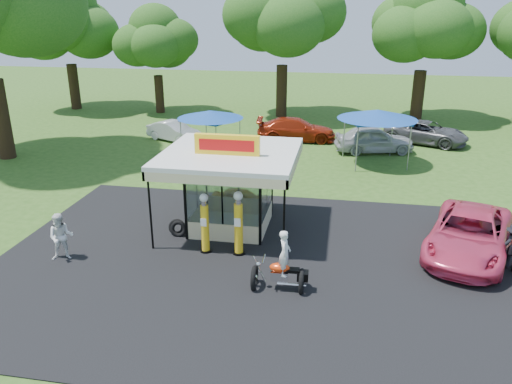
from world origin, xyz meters
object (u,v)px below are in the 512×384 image
tent_west (210,115)px  tent_east (377,115)px  gas_pump_right (239,225)px  pink_sedan (469,234)px  gas_pump_left (205,225)px  gas_station_kiosk (231,188)px  bg_car_c (374,139)px  bg_car_b (296,130)px  spectator_west (61,237)px  bg_car_a (174,131)px  bg_car_d (426,132)px  motorcycle (282,266)px  kiosk_car (242,199)px

tent_west → tent_east: size_ratio=0.88×
gas_pump_right → pink_sedan: gas_pump_right is taller
gas_pump_left → tent_east: size_ratio=0.51×
gas_station_kiosk → bg_car_c: 14.70m
bg_car_b → bg_car_c: bg_car_c is taller
pink_sedan → spectator_west: bearing=-149.9°
gas_station_kiosk → tent_east: bearing=59.2°
gas_pump_left → bg_car_a: bearing=112.8°
pink_sedan → bg_car_d: (0.71, 16.91, -0.05)m
pink_sedan → tent_east: 12.04m
tent_east → bg_car_d: bearing=55.7°
bg_car_a → bg_car_d: bearing=-56.4°
motorcycle → spectator_west: bearing=173.1°
gas_pump_left → tent_west: 13.57m
gas_pump_right → bg_car_b: size_ratio=0.47×
pink_sedan → tent_east: bearing=122.9°
bg_car_a → bg_car_c: bearing=-66.5°
tent_east → tent_west: bearing=-179.9°
gas_pump_right → bg_car_b: 17.66m
spectator_west → bg_car_c: (11.96, 17.10, -0.07)m
tent_west → bg_car_d: bearing=21.6°
gas_pump_left → motorcycle: gas_pump_left is taller
gas_pump_left → kiosk_car: 4.71m
gas_station_kiosk → bg_car_d: 19.04m
motorcycle → tent_west: (-6.50, 15.26, 1.73)m
bg_car_c → bg_car_d: bearing=-62.9°
bg_car_c → tent_west: bearing=92.2°
gas_station_kiosk → gas_pump_left: bearing=-100.7°
motorcycle → pink_sedan: size_ratio=0.38×
pink_sedan → tent_west: 17.48m
kiosk_car → bg_car_d: 17.18m
bg_car_a → tent_east: 14.14m
motorcycle → bg_car_d: (7.31, 20.72, -0.10)m
motorcycle → bg_car_c: (3.68, 17.79, -0.02)m
kiosk_car → gas_station_kiosk: bearing=-180.0°
gas_pump_right → pink_sedan: size_ratio=0.43×
gas_pump_right → tent_west: bearing=109.3°
gas_pump_left → gas_station_kiosk: bearing=79.3°
gas_station_kiosk → gas_pump_left: 2.55m
gas_pump_right → bg_car_a: gas_pump_right is taller
gas_pump_right → bg_car_b: (0.36, 17.66, -0.43)m
kiosk_car → tent_west: 9.48m
motorcycle → spectator_west: (-8.28, 0.69, 0.04)m
spectator_west → bg_car_d: spectator_west is taller
bg_car_b → bg_car_c: bearing=-117.2°
gas_station_kiosk → bg_car_a: gas_station_kiosk is taller
bg_car_c → kiosk_car: bearing=137.8°
kiosk_car → motorcycle: bearing=-157.9°
kiosk_car → bg_car_c: bg_car_c is taller
tent_east → spectator_west: bearing=-129.1°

